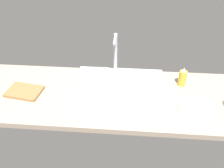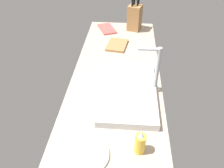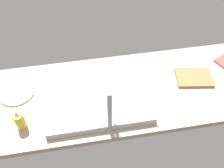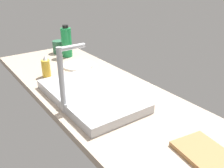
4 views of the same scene
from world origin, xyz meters
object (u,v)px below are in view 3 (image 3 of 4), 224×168
object	(u,v)px
faucet	(109,109)
dinner_plate	(16,92)
sink_basin	(98,104)
cutting_board	(194,78)
soap_bottle	(20,121)

from	to	relation	value
faucet	dinner_plate	xyz separation A→B (cm)	(48.49, -32.19, -16.65)
faucet	dinner_plate	size ratio (longest dim) A/B	1.46
sink_basin	faucet	xyz separation A→B (cm)	(-3.62, 14.55, 15.09)
cutting_board	dinner_plate	xyz separation A→B (cm)	(104.00, -7.29, -0.30)
sink_basin	dinner_plate	xyz separation A→B (cm)	(44.86, -17.63, -1.56)
faucet	dinner_plate	distance (cm)	60.53
sink_basin	soap_bottle	world-z (taller)	soap_bottle
sink_basin	cutting_board	xyz separation A→B (cm)	(-59.14, -10.34, -1.26)
faucet	cutting_board	xyz separation A→B (cm)	(-55.51, -24.90, -16.35)
faucet	cutting_board	bearing A→B (deg)	-155.85
faucet	soap_bottle	xyz separation A→B (cm)	(43.79, -8.38, -11.65)
sink_basin	dinner_plate	distance (cm)	48.23
faucet	sink_basin	bearing A→B (deg)	-76.02
faucet	soap_bottle	distance (cm)	46.09
soap_bottle	dinner_plate	xyz separation A→B (cm)	(4.69, -23.80, -5.00)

